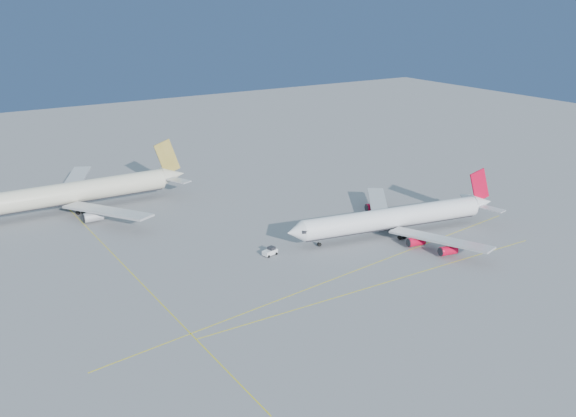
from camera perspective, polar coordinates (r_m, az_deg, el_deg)
The scene contains 5 objects.
ground at distance 146.86m, azimuth 3.85°, elevation -5.00°, with size 500.00×500.00×0.00m, color slate.
taxiway_lines at distance 144.33m, azimuth -2.39°, elevation -5.41°, with size 118.86×140.00×0.02m.
airliner_virgin at distance 165.45m, azimuth 9.62°, elevation -0.81°, with size 59.87×53.20×14.82m.
airliner_etihad at distance 190.94m, azimuth -18.31°, elevation 1.38°, with size 66.20×61.39×17.33m.
pushback_tug at distance 151.41m, azimuth -1.60°, elevation -3.84°, with size 3.84×2.80×1.98m.
Camera 1 is at (-80.35, -108.05, 58.63)m, focal length 40.00 mm.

